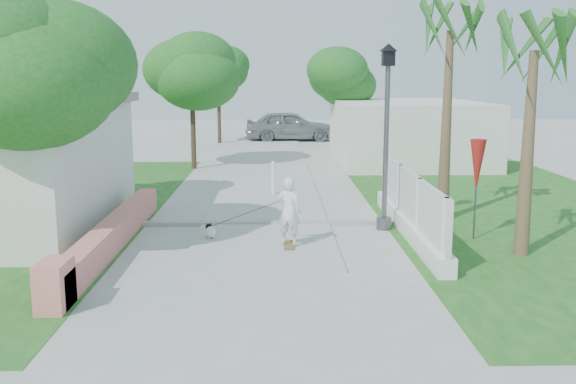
{
  "coord_description": "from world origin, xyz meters",
  "views": [
    {
      "loc": [
        0.22,
        -9.7,
        3.71
      ],
      "look_at": [
        0.54,
        4.61,
        1.1
      ],
      "focal_mm": 40.0,
      "sensor_mm": 36.0,
      "label": 1
    }
  ],
  "objects_px": {
    "bollard": "(273,177)",
    "skateboarder": "(253,214)",
    "street_lamp": "(386,130)",
    "dog": "(210,231)",
    "patio_umbrella": "(477,167)",
    "parked_car": "(290,126)"
  },
  "relations": [
    {
      "from": "skateboarder",
      "to": "patio_umbrella",
      "type": "bearing_deg",
      "value": -154.97
    },
    {
      "from": "patio_umbrella",
      "to": "parked_car",
      "type": "bearing_deg",
      "value": 99.21
    },
    {
      "from": "dog",
      "to": "street_lamp",
      "type": "bearing_deg",
      "value": -4.26
    },
    {
      "from": "bollard",
      "to": "parked_car",
      "type": "height_order",
      "value": "parked_car"
    },
    {
      "from": "street_lamp",
      "to": "skateboarder",
      "type": "relative_size",
      "value": 2.13
    },
    {
      "from": "bollard",
      "to": "parked_car",
      "type": "xyz_separation_m",
      "value": [
        0.93,
        17.11,
        0.28
      ]
    },
    {
      "from": "dog",
      "to": "parked_car",
      "type": "distance_m",
      "value": 22.67
    },
    {
      "from": "patio_umbrella",
      "to": "parked_car",
      "type": "distance_m",
      "value": 22.92
    },
    {
      "from": "street_lamp",
      "to": "patio_umbrella",
      "type": "distance_m",
      "value": 2.27
    },
    {
      "from": "bollard",
      "to": "skateboarder",
      "type": "bearing_deg",
      "value": -94.34
    },
    {
      "from": "patio_umbrella",
      "to": "dog",
      "type": "distance_m",
      "value": 6.22
    },
    {
      "from": "dog",
      "to": "patio_umbrella",
      "type": "bearing_deg",
      "value": -17.58
    },
    {
      "from": "patio_umbrella",
      "to": "skateboarder",
      "type": "height_order",
      "value": "patio_umbrella"
    },
    {
      "from": "skateboarder",
      "to": "bollard",
      "type": "bearing_deg",
      "value": -72.85
    },
    {
      "from": "street_lamp",
      "to": "bollard",
      "type": "distance_m",
      "value": 5.56
    },
    {
      "from": "street_lamp",
      "to": "parked_car",
      "type": "relative_size",
      "value": 0.88
    },
    {
      "from": "skateboarder",
      "to": "parked_car",
      "type": "height_order",
      "value": "parked_car"
    },
    {
      "from": "patio_umbrella",
      "to": "parked_car",
      "type": "xyz_separation_m",
      "value": [
        -3.67,
        22.61,
        -0.83
      ]
    },
    {
      "from": "street_lamp",
      "to": "dog",
      "type": "relative_size",
      "value": 8.52
    },
    {
      "from": "skateboarder",
      "to": "dog",
      "type": "bearing_deg",
      "value": 0.41
    },
    {
      "from": "bollard",
      "to": "patio_umbrella",
      "type": "height_order",
      "value": "patio_umbrella"
    },
    {
      "from": "street_lamp",
      "to": "bollard",
      "type": "relative_size",
      "value": 4.07
    }
  ]
}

